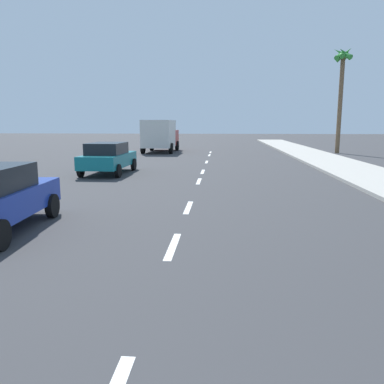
{
  "coord_description": "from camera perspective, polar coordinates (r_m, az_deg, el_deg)",
  "views": [
    {
      "loc": [
        0.99,
        3.01,
        2.52
      ],
      "look_at": [
        0.38,
        10.97,
        1.1
      ],
      "focal_mm": 36.27,
      "sensor_mm": 36.0,
      "label": 1
    }
  ],
  "objects": [
    {
      "name": "palm_tree_distant",
      "position": [
        35.87,
        21.18,
        15.99
      ],
      "size": [
        1.75,
        1.75,
        8.84
      ],
      "color": "brown",
      "rests_on": "ground"
    },
    {
      "name": "lane_stripe_5",
      "position": [
        17.08,
        1.02,
        1.59
      ],
      "size": [
        0.16,
        1.8,
        0.01
      ],
      "primitive_type": "cube",
      "color": "white",
      "rests_on": "ground"
    },
    {
      "name": "lane_stripe_8",
      "position": [
        31.25,
        2.57,
        5.43
      ],
      "size": [
        0.16,
        1.8,
        0.01
      ],
      "primitive_type": "cube",
      "color": "white",
      "rests_on": "ground"
    },
    {
      "name": "parked_car_teal",
      "position": [
        20.09,
        -12.22,
        5.04
      ],
      "size": [
        2.08,
        4.38,
        1.57
      ],
      "rotation": [
        0.0,
        0.0,
        -0.02
      ],
      "color": "#14727A",
      "rests_on": "ground"
    },
    {
      "name": "lane_stripe_7",
      "position": [
        25.73,
        2.16,
        4.44
      ],
      "size": [
        0.16,
        1.8,
        0.01
      ],
      "primitive_type": "cube",
      "color": "white",
      "rests_on": "ground"
    },
    {
      "name": "lane_stripe_9",
      "position": [
        34.45,
        2.74,
        5.86
      ],
      "size": [
        0.16,
        1.8,
        0.01
      ],
      "primitive_type": "cube",
      "color": "white",
      "rests_on": "ground"
    },
    {
      "name": "lane_stripe_3",
      "position": [
        8.14,
        -2.82,
        -7.93
      ],
      "size": [
        0.16,
        1.8,
        0.01
      ],
      "primitive_type": "cube",
      "color": "white",
      "rests_on": "ground"
    },
    {
      "name": "delivery_truck",
      "position": [
        34.72,
        -4.67,
        8.35
      ],
      "size": [
        2.75,
        6.28,
        2.8
      ],
      "rotation": [
        0.0,
        0.0,
        -0.02
      ],
      "color": "maroon",
      "rests_on": "ground"
    },
    {
      "name": "ground_plane",
      "position": [
        17.21,
        1.04,
        1.64
      ],
      "size": [
        160.0,
        160.0,
        0.0
      ],
      "primitive_type": "plane",
      "color": "#38383A"
    },
    {
      "name": "lane_stripe_4",
      "position": [
        11.76,
        -0.53,
        -2.28
      ],
      "size": [
        0.16,
        1.8,
        0.01
      ],
      "primitive_type": "cube",
      "color": "white",
      "rests_on": "ground"
    },
    {
      "name": "sidewalk_strip",
      "position": [
        20.41,
        24.63,
        2.25
      ],
      "size": [
        3.6,
        80.0,
        0.14
      ],
      "primitive_type": "cube",
      "color": "#B2ADA3",
      "rests_on": "ground"
    },
    {
      "name": "lane_stripe_6",
      "position": [
        20.5,
        1.59,
        3.01
      ],
      "size": [
        0.16,
        1.8,
        0.01
      ],
      "primitive_type": "cube",
      "color": "white",
      "rests_on": "ground"
    }
  ]
}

